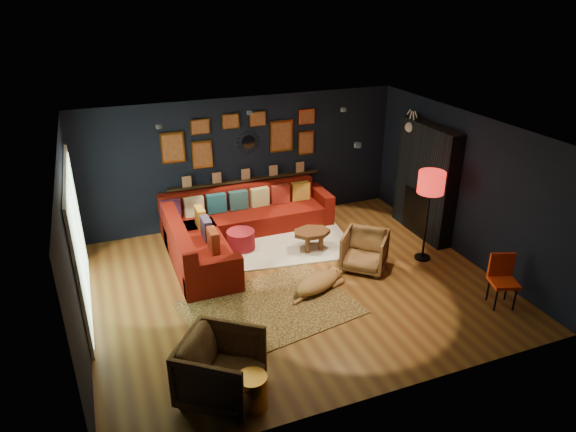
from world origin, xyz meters
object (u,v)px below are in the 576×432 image
object	(u,v)px
coffee_table	(312,234)
orange_chair	(503,276)
sectional	(229,228)
floor_lamp	(431,186)
gold_stool	(253,391)
dog	(318,280)
armchair_left	(221,366)
pouf	(241,240)
armchair_right	(365,249)

from	to	relation	value
coffee_table	orange_chair	bearing A→B (deg)	-53.09
sectional	coffee_table	world-z (taller)	sectional
floor_lamp	sectional	bearing A→B (deg)	149.17
gold_stool	dog	size ratio (longest dim) A/B	0.36
sectional	gold_stool	bearing A→B (deg)	-101.78
sectional	orange_chair	xyz separation A→B (m)	(3.39, -3.49, 0.17)
orange_chair	dog	bearing A→B (deg)	170.34
sectional	armchair_left	distance (m)	4.03
pouf	gold_stool	size ratio (longest dim) A/B	1.19
armchair_left	gold_stool	distance (m)	0.48
pouf	armchair_right	xyz separation A→B (m)	(1.81, -1.47, 0.17)
gold_stool	armchair_right	bearing A→B (deg)	40.29
pouf	armchair_left	world-z (taller)	armchair_left
coffee_table	gold_stool	xyz separation A→B (m)	(-2.23, -3.36, -0.10)
orange_chair	gold_stool	bearing A→B (deg)	-152.51
coffee_table	gold_stool	bearing A→B (deg)	-123.64
pouf	floor_lamp	size ratio (longest dim) A/B	0.31
coffee_table	armchair_left	size ratio (longest dim) A/B	0.84
armchair_left	gold_stool	size ratio (longest dim) A/B	2.05
gold_stool	dog	bearing A→B (deg)	48.92
pouf	orange_chair	bearing A→B (deg)	-44.38
armchair_right	gold_stool	bearing A→B (deg)	-98.49
coffee_table	floor_lamp	size ratio (longest dim) A/B	0.46
armchair_right	orange_chair	bearing A→B (deg)	-8.70
pouf	coffee_table	bearing A→B (deg)	-21.83
orange_chair	dog	xyz separation A→B (m)	(-2.50, 1.34, -0.28)
coffee_table	armchair_left	distance (m)	3.97
pouf	armchair_right	world-z (taller)	armchair_right
coffee_table	armchair_right	bearing A→B (deg)	-59.38
orange_chair	floor_lamp	world-z (taller)	floor_lamp
coffee_table	dog	size ratio (longest dim) A/B	0.61
pouf	dog	world-z (taller)	dog
armchair_left	sectional	bearing A→B (deg)	19.83
pouf	dog	bearing A→B (deg)	-67.77
floor_lamp	gold_stool	bearing A→B (deg)	-149.99
sectional	pouf	world-z (taller)	sectional
pouf	armchair_left	xyz separation A→B (m)	(-1.29, -3.55, 0.25)
armchair_left	coffee_table	bearing A→B (deg)	-3.02
gold_stool	orange_chair	size ratio (longest dim) A/B	0.53
coffee_table	pouf	size ratio (longest dim) A/B	1.45
armchair_left	armchair_right	bearing A→B (deg)	-19.57
coffee_table	orange_chair	world-z (taller)	orange_chair
sectional	dog	size ratio (longest dim) A/B	2.74
coffee_table	armchair_right	distance (m)	1.13
dog	armchair_left	bearing A→B (deg)	-162.80
sectional	gold_stool	xyz separation A→B (m)	(-0.87, -4.16, -0.10)
sectional	armchair_left	bearing A→B (deg)	-106.73
armchair_left	floor_lamp	world-z (taller)	floor_lamp
sectional	pouf	bearing A→B (deg)	-66.62
armchair_right	gold_stool	distance (m)	3.69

